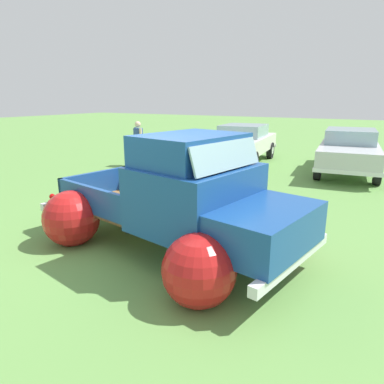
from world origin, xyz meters
The scene contains 5 objects.
ground_plane centered at (0.00, 0.00, 0.00)m, with size 80.00×80.00×0.00m, color #609347.
vintage_pickup_truck centered at (0.38, -0.07, 0.76)m, with size 4.89×3.41×1.96m.
show_car_0 centered at (-1.88, 8.06, 0.78)m, with size 2.27×4.49×1.43m.
show_car_1 centered at (1.91, 8.01, 0.78)m, with size 2.25×4.80×1.43m.
spectator_1 centered at (-4.86, 5.47, 0.92)m, with size 0.51×0.46×1.62m.
Camera 1 is at (3.06, -4.47, 2.43)m, focal length 32.38 mm.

